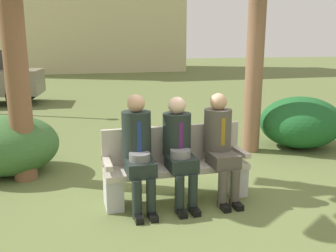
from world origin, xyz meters
The scene contains 7 objects.
ground_plane centered at (0.00, 0.00, 0.00)m, with size 80.00×80.00×0.00m, color #5D6A38.
park_bench centered at (-0.11, -0.02, 0.42)m, with size 1.77×0.44×0.90m.
seated_man_left centered at (-0.60, -0.15, 0.74)m, with size 0.34×0.72×1.33m.
seated_man_middle centered at (-0.11, -0.15, 0.72)m, with size 0.34×0.72×1.29m.
seated_man_right centered at (0.42, -0.15, 0.73)m, with size 0.34×0.72×1.31m.
shrub_near_bench centered at (2.79, 1.55, 0.47)m, with size 1.51×1.38×0.94m, color #1C5826.
shrub_mid_lawn centered at (-2.20, 1.48, 0.44)m, with size 1.39×1.28×0.87m, color #37632F.
Camera 1 is at (-1.36, -4.10, 1.90)m, focal length 38.82 mm.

